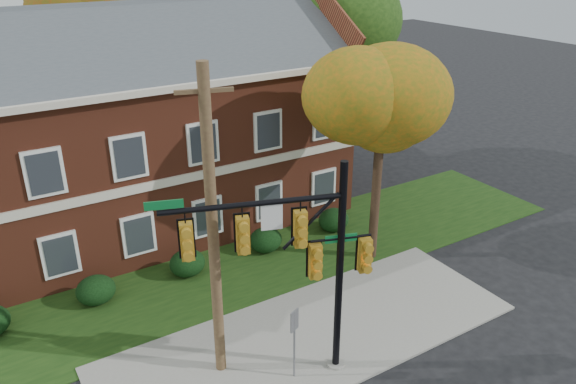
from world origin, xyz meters
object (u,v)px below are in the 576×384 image
hedge_right (266,240)px  hedge_left (96,290)px  tree_right_rear (337,22)px  traffic_signal (298,253)px  tree_near_right (390,99)px  apartment_building (132,119)px  hedge_center (187,263)px  sign_post (294,333)px  utility_pole (213,232)px  tree_far_rear (102,6)px  hedge_far_right (334,220)px

hedge_right → hedge_left: bearing=180.0°
tree_right_rear → traffic_signal: 17.22m
tree_near_right → apartment_building: bearing=131.8°
hedge_center → apartment_building: bearing=90.0°
tree_near_right → sign_post: bearing=-148.3°
hedge_left → apartment_building: bearing=56.3°
hedge_center → tree_near_right: (7.22, -2.83, 6.14)m
apartment_building → hedge_center: 6.89m
traffic_signal → utility_pole: utility_pole is taller
hedge_right → tree_right_rear: tree_right_rear is taller
hedge_left → sign_post: bearing=-60.2°
hedge_center → traffic_signal: bearing=-84.3°
hedge_center → traffic_signal: (0.69, -6.85, 3.67)m
apartment_building → tree_far_rear: 8.84m
hedge_right → hedge_far_right: size_ratio=1.00×
hedge_center → tree_far_rear: tree_far_rear is taller
apartment_building → tree_far_rear: (1.34, 7.84, 3.86)m
hedge_left → tree_far_rear: tree_far_rear is taller
hedge_center → hedge_left: bearing=180.0°
hedge_far_right → tree_right_rear: size_ratio=0.13×
apartment_building → traffic_signal: 12.15m
tree_right_rear → sign_post: (-10.81, -13.09, -6.47)m
apartment_building → tree_near_right: size_ratio=2.19×
tree_far_rear → traffic_signal: (-0.66, -19.95, -4.64)m
apartment_building → utility_pole: size_ratio=2.01×
tree_far_rear → sign_post: tree_far_rear is taller
hedge_left → hedge_center: (3.50, 0.00, 0.00)m
traffic_signal → sign_post: bearing=-127.1°
apartment_building → tree_near_right: bearing=-48.2°
hedge_right → utility_pole: utility_pole is taller
tree_far_rear → tree_right_rear: bearing=-35.0°
hedge_left → hedge_right: (7.00, 0.00, 0.00)m
hedge_left → tree_far_rear: bearing=69.7°
tree_far_rear → traffic_signal: 20.49m
hedge_far_right → apartment_building: bearing=143.1°
apartment_building → tree_right_rear: bearing=4.3°
tree_far_rear → tree_near_right: bearing=-69.7°
hedge_left → tree_far_rear: 16.25m
apartment_building → utility_pole: (-1.19, -10.75, -0.24)m
hedge_center → hedge_far_right: bearing=0.0°
hedge_left → sign_post: (4.00, -6.98, 1.13)m
tree_right_rear → traffic_signal: size_ratio=1.57×
hedge_left → sign_post: 8.12m
tree_right_rear → utility_pole: bearing=-137.1°
hedge_center → traffic_signal: 7.81m
hedge_right → sign_post: 7.68m
tree_near_right → tree_right_rear: bearing=65.4°
hedge_right → tree_right_rear: size_ratio=0.13×
hedge_left → utility_pole: utility_pole is taller
hedge_center → tree_right_rear: 14.94m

